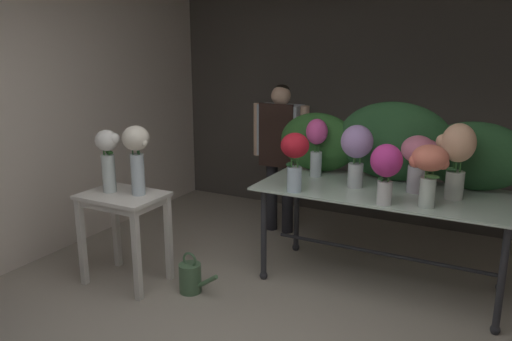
{
  "coord_description": "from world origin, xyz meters",
  "views": [
    {
      "loc": [
        1.38,
        -2.0,
        1.97
      ],
      "look_at": [
        -0.4,
        1.39,
        0.99
      ],
      "focal_mm": 35.21,
      "sensor_mm": 36.0,
      "label": 1
    }
  ],
  "objects": [
    {
      "name": "vase_fuchsia_anemones",
      "position": [
        -0.14,
        2.02,
        1.14
      ],
      "size": [
        0.19,
        0.19,
        0.51
      ],
      "color": "silver",
      "rests_on": "display_table_glass"
    },
    {
      "name": "side_table_white",
      "position": [
        -1.4,
        0.95,
        0.65
      ],
      "size": [
        0.66,
        0.48,
        0.78
      ],
      "color": "silver",
      "rests_on": "ground"
    },
    {
      "name": "foliage_backdrop",
      "position": [
        0.49,
        2.21,
        1.13
      ],
      "size": [
        2.09,
        0.32,
        0.67
      ],
      "color": "#2D6028",
      "rests_on": "display_table_glass"
    },
    {
      "name": "vase_white_roses_tall",
      "position": [
        -1.53,
        0.95,
        1.08
      ],
      "size": [
        0.21,
        0.18,
        0.52
      ],
      "color": "silver",
      "rests_on": "side_table_white"
    },
    {
      "name": "watering_can",
      "position": [
        -0.82,
        1.04,
        0.13
      ],
      "size": [
        0.35,
        0.18,
        0.34
      ],
      "color": "#4C704C",
      "rests_on": "ground"
    },
    {
      "name": "wall_left",
      "position": [
        -2.51,
        1.77,
        1.34
      ],
      "size": [
        0.12,
        3.67,
        2.68
      ],
      "primitive_type": "cube",
      "color": "beige",
      "rests_on": "ground"
    },
    {
      "name": "vase_cream_lisianthus_tall",
      "position": [
        -1.27,
        1.0,
        1.12
      ],
      "size": [
        0.22,
        0.22,
        0.56
      ],
      "color": "silver",
      "rests_on": "side_table_white"
    },
    {
      "name": "vase_crimson_tulips",
      "position": [
        -0.13,
        1.51,
        1.12
      ],
      "size": [
        0.22,
        0.22,
        0.47
      ],
      "color": "silver",
      "rests_on": "display_table_glass"
    },
    {
      "name": "vase_coral_roses",
      "position": [
        0.87,
        1.59,
        1.13
      ],
      "size": [
        0.27,
        0.25,
        0.45
      ],
      "color": "silver",
      "rests_on": "display_table_glass"
    },
    {
      "name": "vase_lilac_dahlias",
      "position": [
        0.26,
        1.85,
        1.15
      ],
      "size": [
        0.26,
        0.26,
        0.51
      ],
      "color": "silver",
      "rests_on": "display_table_glass"
    },
    {
      "name": "florist",
      "position": [
        -0.77,
        2.63,
        0.97
      ],
      "size": [
        0.62,
        0.24,
        1.56
      ],
      "color": "#232328",
      "rests_on": "ground"
    },
    {
      "name": "ground_plane",
      "position": [
        0.0,
        1.77,
        0.0
      ],
      "size": [
        7.81,
        7.81,
        0.0
      ],
      "primitive_type": "plane",
      "color": "#9E9384"
    },
    {
      "name": "vase_rosy_snapdragons",
      "position": [
        0.73,
        1.93,
        1.11
      ],
      "size": [
        0.27,
        0.26,
        0.45
      ],
      "color": "silver",
      "rests_on": "display_table_glass"
    },
    {
      "name": "vase_peach_ranunculus",
      "position": [
        1.01,
        1.89,
        1.18
      ],
      "size": [
        0.28,
        0.25,
        0.57
      ],
      "color": "silver",
      "rests_on": "display_table_glass"
    },
    {
      "name": "wall_back",
      "position": [
        0.0,
        3.55,
        1.34
      ],
      "size": [
        5.03,
        0.12,
        2.68
      ],
      "primitive_type": "cube",
      "color": "#4C4742",
      "rests_on": "ground"
    },
    {
      "name": "display_table_glass",
      "position": [
        0.5,
        1.88,
        0.71
      ],
      "size": [
        2.01,
        0.9,
        0.83
      ],
      "color": "silver",
      "rests_on": "ground"
    },
    {
      "name": "vase_magenta_freesia",
      "position": [
        0.58,
        1.51,
        1.11
      ],
      "size": [
        0.23,
        0.23,
        0.45
      ],
      "color": "silver",
      "rests_on": "display_table_glass"
    }
  ]
}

